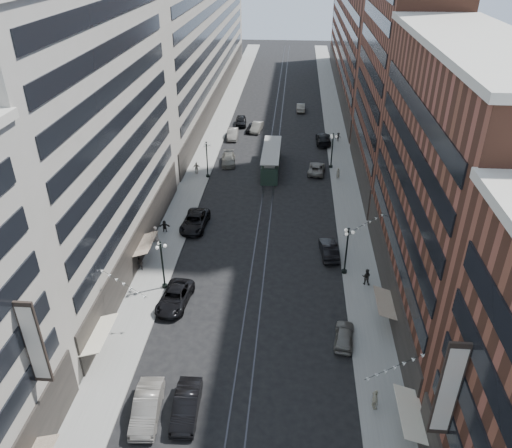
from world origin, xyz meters
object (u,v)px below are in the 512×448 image
(car_10, at_px, (329,249))
(pedestrian_7, at_px, (366,277))
(pedestrian_6, at_px, (197,168))
(car_11, at_px, (316,168))
(car_7, at_px, (195,221))
(car_extra_0, at_px, (233,134))
(car_4, at_px, (344,335))
(car_13, at_px, (251,128))
(pedestrian_5, at_px, (165,226))
(lamppost_sw_mid, at_px, (207,158))
(lamppost_se_far, at_px, (347,249))
(car_12, at_px, (323,139))
(car_1, at_px, (147,407))
(car_5, at_px, (186,405))
(car_2, at_px, (175,297))
(pedestrian_extra_0, at_px, (156,234))
(pedestrian_9, at_px, (338,137))
(pedestrian_2, at_px, (140,264))
(lamppost_se_mid, at_px, (332,149))
(pedestrian_8, at_px, (338,174))
(pedestrian_4, at_px, (375,399))
(car_14, at_px, (301,107))
(lamppost_sw_far, at_px, (162,263))
(car_8, at_px, (229,159))
(streetcar, at_px, (271,160))
(car_extra_1, at_px, (257,127))

(car_10, bearing_deg, pedestrian_7, 118.28)
(pedestrian_6, bearing_deg, car_11, -177.66)
(car_7, xyz_separation_m, car_extra_0, (0.88, 31.52, -0.02))
(car_4, bearing_deg, car_10, -79.89)
(car_13, height_order, pedestrian_5, pedestrian_5)
(lamppost_sw_mid, distance_m, car_10, 26.00)
(car_4, xyz_separation_m, pedestrian_5, (-20.20, 17.21, 0.20))
(lamppost_se_far, relative_size, car_12, 0.92)
(pedestrian_7, distance_m, car_extra_0, 45.80)
(car_1, bearing_deg, car_5, 2.96)
(lamppost_sw_mid, distance_m, car_2, 29.53)
(pedestrian_extra_0, bearing_deg, pedestrian_9, 93.27)
(car_12, relative_size, pedestrian_7, 3.31)
(car_1, distance_m, pedestrian_extra_0, 24.75)
(pedestrian_2, bearing_deg, lamppost_se_mid, 58.63)
(pedestrian_2, xyz_separation_m, pedestrian_8, (22.46, 24.92, 0.11))
(pedestrian_4, distance_m, pedestrian_8, 41.27)
(car_4, distance_m, pedestrian_7, 8.98)
(car_1, height_order, car_14, car_1)
(lamppost_sw_mid, xyz_separation_m, pedestrian_2, (-3.30, -24.21, -2.17))
(lamppost_sw_far, relative_size, lamppost_sw_mid, 1.00)
(car_12, relative_size, pedestrian_6, 3.24)
(lamppost_sw_far, height_order, lamppost_se_far, same)
(lamppost_sw_far, relative_size, car_13, 1.35)
(lamppost_se_mid, relative_size, car_7, 0.90)
(pedestrian_2, xyz_separation_m, pedestrian_6, (1.47, 25.19, 0.15))
(pedestrian_4, xyz_separation_m, pedestrian_9, (0.88, 57.05, -0.14))
(car_8, distance_m, car_extra_0, 11.50)
(lamppost_sw_far, distance_m, car_5, 16.09)
(car_4, height_order, car_8, car_8)
(streetcar, xyz_separation_m, pedestrian_5, (-11.80, -19.91, -0.62))
(lamppost_sw_far, xyz_separation_m, car_extra_0, (1.68, 43.94, -2.27))
(streetcar, xyz_separation_m, pedestrian_9, (11.01, 12.74, -0.59))
(car_10, bearing_deg, lamppost_se_mid, -99.14)
(car_extra_1, bearing_deg, car_12, -16.55)
(pedestrian_extra_0, bearing_deg, pedestrian_2, -54.47)
(lamppost_se_mid, xyz_separation_m, car_12, (-0.80, 10.66, -2.22))
(lamppost_se_far, relative_size, car_extra_0, 1.10)
(car_1, bearing_deg, lamppost_sw_mid, 88.44)
(pedestrian_6, xyz_separation_m, car_extra_1, (7.48, 20.00, -0.28))
(lamppost_se_mid, bearing_deg, lamppost_sw_far, -119.90)
(pedestrian_2, relative_size, pedestrian_9, 1.00)
(streetcar, xyz_separation_m, car_1, (-6.80, -46.18, -0.65))
(car_7, xyz_separation_m, car_13, (3.90, 35.33, -0.15))
(car_14, xyz_separation_m, pedestrian_9, (6.51, -17.44, 0.14))
(lamppost_se_far, bearing_deg, car_11, 95.00)
(car_2, bearing_deg, pedestrian_6, 102.26)
(lamppost_se_far, xyz_separation_m, pedestrian_5, (-21.00, 6.85, -2.19))
(streetcar, relative_size, pedestrian_2, 7.70)
(car_7, height_order, car_extra_0, car_7)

